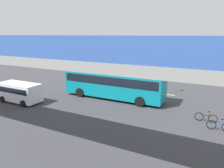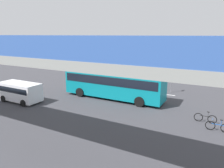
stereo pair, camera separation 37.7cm
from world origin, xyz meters
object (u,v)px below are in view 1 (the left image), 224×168
Objects in this scene: city_bus at (113,82)px; traffic_sign at (171,77)px; parked_van at (20,91)px; pedestrian at (135,88)px; bicycle_blue at (219,126)px; bicycle_black at (206,118)px.

traffic_sign is at bearing -132.84° from city_bus.
pedestrian is at bearing -139.96° from parked_van.
bicycle_blue is at bearing 161.44° from city_bus.
traffic_sign is at bearing -138.77° from pedestrian.
pedestrian is at bearing -30.17° from bicycle_black.
parked_van is 17.62m from traffic_sign.
city_bus is 4.12× the size of traffic_sign.
parked_van is 18.44m from bicycle_black.
parked_van is 1.71× the size of traffic_sign.
parked_van reaches higher than bicycle_black.
city_bus is 11.56m from bicycle_blue.
parked_van is 2.71× the size of bicycle_black.
pedestrian is (8.25, -4.79, 0.51)m from bicycle_black.
bicycle_black is at bearing -169.12° from parked_van.
pedestrian is at bearing -123.30° from city_bus.
traffic_sign reaches higher than parked_van.
bicycle_black is (0.99, -1.33, 0.00)m from bicycle_blue.
bicycle_blue is 11.10m from pedestrian.
bicycle_black is (-9.87, 2.32, -1.51)m from city_bus.
parked_van is 2.68× the size of pedestrian.
city_bus reaches higher than bicycle_black.
city_bus reaches higher than parked_van.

